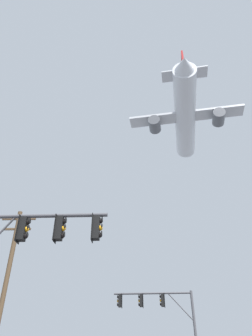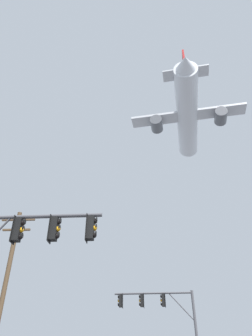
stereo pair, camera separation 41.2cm
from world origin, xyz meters
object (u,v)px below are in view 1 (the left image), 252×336
airplane (185,117)px  signal_pole_near (21,250)px  signal_pole_far (161,310)px  utility_pole (5,285)px

airplane → signal_pole_near: bearing=-115.0°
signal_pole_far → utility_pole: utility_pole is taller
signal_pole_near → utility_pole: utility_pole is taller
signal_pole_far → utility_pole: (-9.59, -6.86, 0.48)m
signal_pole_near → signal_pole_far: bearing=66.8°
signal_pole_near → signal_pole_far: 15.75m
signal_pole_near → signal_pole_far: (6.21, 14.48, -0.13)m
signal_pole_far → utility_pole: size_ratio=0.62×
utility_pole → airplane: size_ratio=0.40×
utility_pole → airplane: 42.09m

